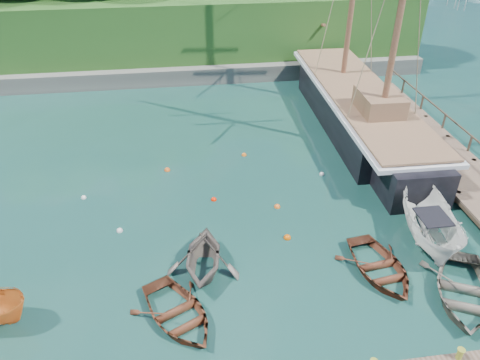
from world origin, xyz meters
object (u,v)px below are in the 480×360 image
Objects in this scene: cabin_boat_white at (427,241)px; schooner at (358,112)px; rowboat_1 at (204,270)px; rowboat_3 at (462,298)px; rowboat_2 at (378,273)px; rowboat_0 at (178,319)px.

cabin_boat_white is 11.99m from schooner.
rowboat_1 is 10.49m from rowboat_3.
cabin_boat_white is 0.21× the size of schooner.
rowboat_2 is at bearing -139.47° from cabin_boat_white.
schooner is (3.87, 13.54, 1.04)m from rowboat_2.
rowboat_3 reaches higher than rowboat_0.
cabin_boat_white is (10.29, 0.45, 0.00)m from rowboat_1.
rowboat_3 is 15.42m from schooner.
rowboat_2 is (7.31, -1.18, 0.00)m from rowboat_1.
schooner reaches higher than rowboat_3.
rowboat_3 is (2.75, -1.81, 0.00)m from rowboat_2.
rowboat_2 is 0.15× the size of schooner.
cabin_boat_white is at bearing -93.36° from schooner.
rowboat_1 is at bearing 162.53° from rowboat_2.
rowboat_0 is at bearing -153.76° from cabin_boat_white.
rowboat_1 is (1.15, 2.49, 0.00)m from rowboat_0.
cabin_boat_white reaches higher than rowboat_3.
cabin_boat_white reaches higher than rowboat_2.
rowboat_2 reaches higher than rowboat_0.
rowboat_0 is 19.34m from schooner.
cabin_boat_white is at bearing 20.41° from rowboat_2.
rowboat_1 is 10.30m from cabin_boat_white.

